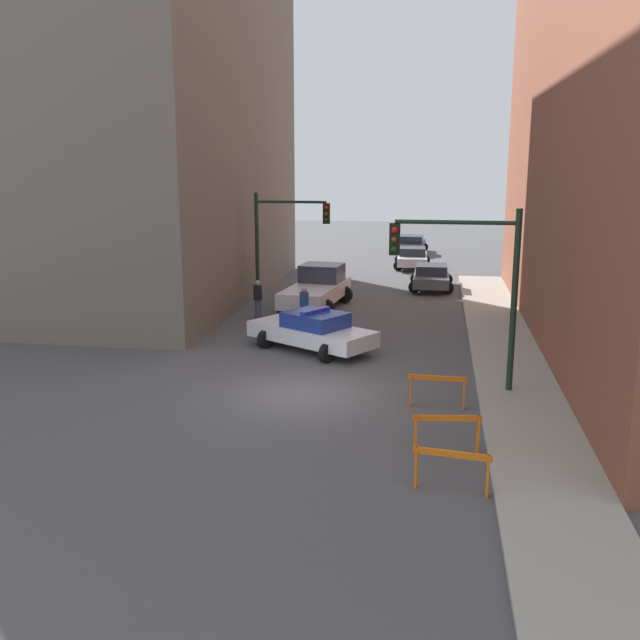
# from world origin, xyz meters

# --- Properties ---
(ground_plane) EXTENTS (120.00, 120.00, 0.00)m
(ground_plane) POSITION_xyz_m (0.00, 0.00, 0.00)
(ground_plane) COLOR #4C4C4F
(sidewalk_right) EXTENTS (2.40, 44.00, 0.12)m
(sidewalk_right) POSITION_xyz_m (6.20, 0.00, 0.06)
(sidewalk_right) COLOR #9E998E
(sidewalk_right) RESTS_ON ground_plane
(building_corner_left) EXTENTS (14.00, 20.00, 21.05)m
(building_corner_left) POSITION_xyz_m (-12.00, 14.00, 10.52)
(building_corner_left) COLOR #6B6056
(building_corner_left) RESTS_ON ground_plane
(traffic_light_near) EXTENTS (3.64, 0.35, 5.20)m
(traffic_light_near) POSITION_xyz_m (4.73, 0.98, 3.53)
(traffic_light_near) COLOR black
(traffic_light_near) RESTS_ON sidewalk_right
(traffic_light_far) EXTENTS (3.44, 0.35, 5.20)m
(traffic_light_far) POSITION_xyz_m (-3.30, 12.15, 3.40)
(traffic_light_far) COLOR black
(traffic_light_far) RESTS_ON ground_plane
(police_car) EXTENTS (4.97, 4.04, 1.52)m
(police_car) POSITION_xyz_m (-0.55, 4.78, 0.72)
(police_car) COLOR white
(police_car) RESTS_ON ground_plane
(white_truck) EXTENTS (3.04, 5.59, 1.90)m
(white_truck) POSITION_xyz_m (-1.64, 12.23, 0.91)
(white_truck) COLOR silver
(white_truck) RESTS_ON ground_plane
(parked_car_near) EXTENTS (2.28, 4.30, 1.31)m
(parked_car_near) POSITION_xyz_m (3.47, 17.96, 0.67)
(parked_car_near) COLOR #474C51
(parked_car_near) RESTS_ON ground_plane
(parked_car_mid) EXTENTS (2.37, 4.36, 1.31)m
(parked_car_mid) POSITION_xyz_m (2.20, 25.42, 0.67)
(parked_car_mid) COLOR silver
(parked_car_mid) RESTS_ON ground_plane
(parked_car_far) EXTENTS (2.37, 4.36, 1.31)m
(parked_car_far) POSITION_xyz_m (1.88, 32.62, 0.67)
(parked_car_far) COLOR black
(parked_car_far) RESTS_ON ground_plane
(pedestrian_crossing) EXTENTS (0.50, 0.50, 1.66)m
(pedestrian_crossing) POSITION_xyz_m (-1.51, 8.32, 0.86)
(pedestrian_crossing) COLOR #474C66
(pedestrian_crossing) RESTS_ON ground_plane
(pedestrian_corner) EXTENTS (0.45, 0.45, 1.66)m
(pedestrian_corner) POSITION_xyz_m (-3.74, 9.54, 0.86)
(pedestrian_corner) COLOR #474C66
(pedestrian_corner) RESTS_ON ground_plane
(barrier_front) EXTENTS (1.59, 0.38, 0.90)m
(barrier_front) POSITION_xyz_m (4.15, -5.69, 0.62)
(barrier_front) COLOR orange
(barrier_front) RESTS_ON ground_plane
(barrier_mid) EXTENTS (1.59, 0.36, 0.90)m
(barrier_mid) POSITION_xyz_m (4.07, -3.63, 0.62)
(barrier_mid) COLOR orange
(barrier_mid) RESTS_ON ground_plane
(barrier_back) EXTENTS (1.60, 0.20, 0.90)m
(barrier_back) POSITION_xyz_m (3.84, -0.55, 0.62)
(barrier_back) COLOR orange
(barrier_back) RESTS_ON ground_plane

